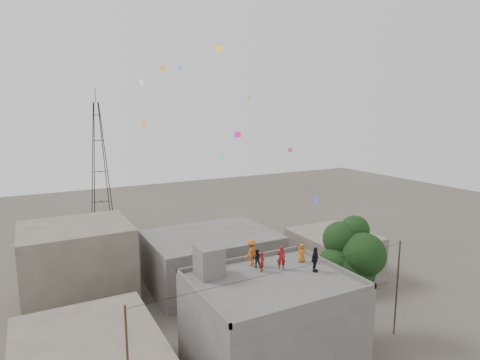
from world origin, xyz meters
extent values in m
cube|color=#55514F|center=(0.00, 0.00, 3.00)|extent=(10.00, 8.00, 6.00)
cube|color=#575451|center=(0.00, 0.00, 6.05)|extent=(10.00, 8.00, 0.10)
cube|color=#55514F|center=(0.00, 3.92, 6.25)|extent=(10.00, 0.15, 0.30)
cube|color=#55514F|center=(0.00, -3.92, 6.25)|extent=(10.00, 0.15, 0.30)
cube|color=#55514F|center=(4.92, 0.00, 6.25)|extent=(0.15, 8.00, 0.30)
cube|color=#55514F|center=(-4.92, 0.00, 6.25)|extent=(0.15, 8.00, 0.30)
cube|color=#55514F|center=(-3.20, 2.60, 7.10)|extent=(1.60, 1.80, 2.00)
cube|color=#55514F|center=(2.00, 14.00, 2.50)|extent=(12.00, 9.00, 5.00)
cube|color=#5B5348|center=(-10.00, 16.00, 3.50)|extent=(9.00, 8.00, 7.00)
cube|color=#5B5348|center=(14.00, 10.00, 2.20)|extent=(7.00, 8.00, 4.40)
cylinder|color=black|center=(7.20, 0.50, 2.00)|extent=(0.44, 0.44, 4.00)
cylinder|color=black|center=(7.35, 0.60, 3.60)|extent=(0.64, 0.91, 2.14)
sphere|color=black|center=(7.20, 0.50, 5.20)|extent=(3.60, 3.60, 3.60)
sphere|color=black|center=(8.30, 0.80, 6.00)|extent=(3.00, 3.00, 3.00)
sphere|color=black|center=(6.30, 1.00, 5.60)|extent=(2.80, 2.80, 2.80)
sphere|color=black|center=(7.60, -0.30, 6.60)|extent=(3.20, 3.20, 3.20)
sphere|color=black|center=(6.90, 1.40, 7.40)|extent=(2.60, 2.60, 2.60)
sphere|color=black|center=(8.00, 1.10, 8.00)|extent=(2.20, 2.20, 2.20)
cylinder|color=black|center=(10.50, -1.00, 3.70)|extent=(0.12, 0.12, 7.40)
cylinder|color=black|center=(0.50, -1.25, 7.20)|extent=(20.00, 0.52, 0.02)
cylinder|color=black|center=(-4.85, 39.15, 9.00)|extent=(1.27, 1.27, 18.01)
cylinder|color=black|center=(-3.15, 39.15, 9.00)|extent=(1.27, 1.27, 18.01)
cylinder|color=black|center=(-3.15, 40.85, 9.00)|extent=(1.27, 1.27, 18.01)
cylinder|color=black|center=(-4.85, 40.85, 9.00)|extent=(1.27, 1.27, 18.01)
cube|color=black|center=(-4.00, 40.00, 3.60)|extent=(2.36, 0.08, 0.08)
cube|color=black|center=(-4.00, 40.00, 3.60)|extent=(0.08, 2.36, 0.08)
cube|color=black|center=(-4.00, 40.00, 8.10)|extent=(1.81, 0.08, 0.08)
cube|color=black|center=(-4.00, 40.00, 8.10)|extent=(0.08, 1.81, 0.08)
cube|color=black|center=(-4.00, 40.00, 12.60)|extent=(1.26, 0.08, 0.08)
cube|color=black|center=(-4.00, 40.00, 12.60)|extent=(0.08, 1.26, 0.08)
cube|color=black|center=(-4.00, 40.00, 16.20)|extent=(0.82, 0.08, 0.08)
cube|color=black|center=(-4.00, 40.00, 16.20)|extent=(0.08, 0.82, 0.08)
cylinder|color=black|center=(-4.00, 40.00, 19.00)|extent=(0.08, 0.08, 2.00)
imported|color=maroon|center=(1.59, 1.31, 6.93)|extent=(0.73, 0.65, 1.67)
imported|color=#C46816|center=(3.62, 1.71, 6.78)|extent=(0.79, 0.74, 1.35)
imported|color=black|center=(0.30, 2.41, 6.74)|extent=(0.77, 0.71, 1.28)
imported|color=black|center=(3.35, -0.12, 6.95)|extent=(1.07, 0.82, 1.69)
imported|color=#C15A16|center=(0.13, 2.89, 7.03)|extent=(1.39, 1.15, 1.87)
imported|color=maroon|center=(0.24, 1.59, 6.77)|extent=(0.57, 0.58, 1.34)
plane|color=orange|center=(-6.34, 5.60, 15.88)|extent=(0.15, 0.45, 0.43)
plane|color=#E924A9|center=(3.02, 10.36, 14.76)|extent=(0.57, 0.40, 0.50)
plane|color=#FFAE27|center=(-3.32, 10.90, 20.05)|extent=(0.46, 0.41, 0.31)
plane|color=#252AD1|center=(4.76, 1.73, 10.51)|extent=(0.26, 0.48, 0.48)
plane|color=white|center=(-5.97, 7.20, 18.69)|extent=(0.39, 0.33, 0.36)
plane|color=orange|center=(5.69, 13.21, 18.01)|extent=(0.43, 0.41, 0.38)
plane|color=#36CD7C|center=(-1.16, 4.90, 13.62)|extent=(0.55, 0.48, 0.42)
plane|color=#E23566|center=(6.77, 7.85, 13.47)|extent=(0.40, 0.19, 0.37)
plane|color=yellow|center=(-4.03, -0.91, 19.93)|extent=(0.43, 0.32, 0.29)
plane|color=#48A9D8|center=(-0.79, 13.90, 20.44)|extent=(0.33, 0.42, 0.38)
camera|label=1|loc=(-13.13, -20.28, 16.79)|focal=30.00mm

